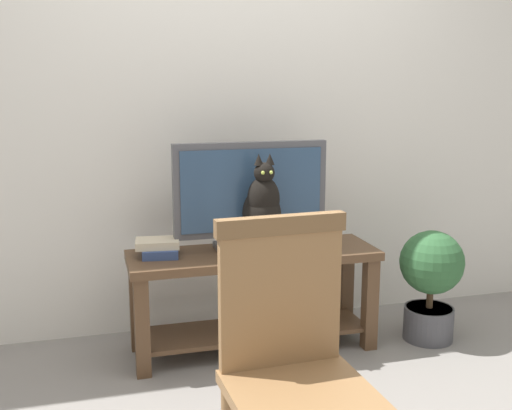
# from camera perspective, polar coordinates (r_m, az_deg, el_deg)

# --- Properties ---
(ground_plane) EXTENTS (12.00, 12.00, 0.00)m
(ground_plane) POSITION_cam_1_polar(r_m,az_deg,el_deg) (2.96, 2.21, -17.06)
(ground_plane) COLOR gray
(back_wall) EXTENTS (7.00, 0.12, 2.80)m
(back_wall) POSITION_cam_1_polar(r_m,az_deg,el_deg) (3.55, -2.52, 11.24)
(back_wall) COLOR silver
(back_wall) RESTS_ON ground
(tv_stand) EXTENTS (1.29, 0.41, 0.54)m
(tv_stand) POSITION_cam_1_polar(r_m,az_deg,el_deg) (3.27, -0.24, -7.23)
(tv_stand) COLOR #513823
(tv_stand) RESTS_ON ground
(tv) EXTENTS (0.81, 0.20, 0.56)m
(tv) POSITION_cam_1_polar(r_m,az_deg,el_deg) (3.20, -0.48, 0.96)
(tv) COLOR #4C4C51
(tv) RESTS_ON tv_stand
(media_box) EXTENTS (0.36, 0.30, 0.08)m
(media_box) POSITION_cam_1_polar(r_m,az_deg,el_deg) (3.17, 0.53, -3.81)
(media_box) COLOR #BCBCC1
(media_box) RESTS_ON tv_stand
(cat) EXTENTS (0.20, 0.32, 0.44)m
(cat) POSITION_cam_1_polar(r_m,az_deg,el_deg) (3.10, 0.62, -0.20)
(cat) COLOR black
(cat) RESTS_ON media_box
(wooden_chair) EXTENTS (0.46, 0.46, 0.99)m
(wooden_chair) POSITION_cam_1_polar(r_m,az_deg,el_deg) (2.02, 3.35, -13.47)
(wooden_chair) COLOR olive
(wooden_chair) RESTS_ON ground
(book_stack) EXTENTS (0.23, 0.20, 0.08)m
(book_stack) POSITION_cam_1_polar(r_m,az_deg,el_deg) (3.16, -8.92, -3.90)
(book_stack) COLOR #33477A
(book_stack) RESTS_ON tv_stand
(potted_plant) EXTENTS (0.35, 0.35, 0.62)m
(potted_plant) POSITION_cam_1_polar(r_m,az_deg,el_deg) (3.53, 15.79, -6.49)
(potted_plant) COLOR #47474C
(potted_plant) RESTS_ON ground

